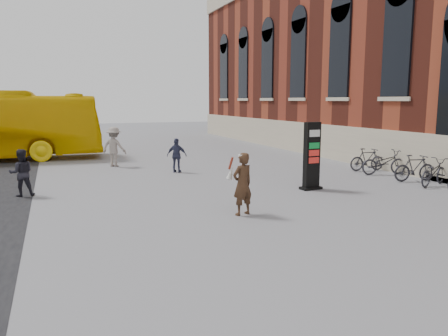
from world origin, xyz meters
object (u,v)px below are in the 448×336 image
object	(u,v)px
bike_4	(433,172)
pedestrian_c	(177,155)
bike_6	(384,162)
bike_5	(415,168)
pedestrian_b	(114,147)
bike_7	(367,159)
pedestrian_a	(21,173)
info_pylon	(312,156)
woman	(242,183)

from	to	relation	value
bike_4	pedestrian_c	bearing A→B (deg)	31.45
pedestrian_c	bike_6	bearing A→B (deg)	-175.29
bike_5	bike_4	bearing A→B (deg)	-170.13
bike_5	bike_6	distance (m)	1.69
pedestrian_b	bike_7	distance (m)	11.58
pedestrian_a	bike_4	distance (m)	14.34
bike_4	bike_5	distance (m)	0.89
pedestrian_a	pedestrian_b	world-z (taller)	pedestrian_b
pedestrian_a	bike_5	distance (m)	14.14
pedestrian_b	bike_5	bearing A→B (deg)	-179.99
info_pylon	bike_6	world-z (taller)	info_pylon
woman	bike_7	bearing A→B (deg)	-164.38
woman	bike_5	distance (m)	8.46
bike_4	woman	bearing A→B (deg)	78.42
pedestrian_a	pedestrian_c	world-z (taller)	pedestrian_a
pedestrian_c	bike_7	size ratio (longest dim) A/B	0.88
pedestrian_c	bike_7	bearing A→B (deg)	-168.80
bike_5	bike_7	world-z (taller)	bike_5
info_pylon	woman	bearing A→B (deg)	-152.22
info_pylon	pedestrian_c	size ratio (longest dim) A/B	1.59
pedestrian_a	pedestrian_b	bearing A→B (deg)	-128.24
woman	bike_5	size ratio (longest dim) A/B	0.99
info_pylon	bike_7	size ratio (longest dim) A/B	1.40
info_pylon	bike_7	distance (m)	5.27
pedestrian_c	bike_4	bearing A→B (deg)	171.38
woman	pedestrian_a	xyz separation A→B (m)	(-5.71, 4.76, -0.11)
info_pylon	bike_4	size ratio (longest dim) A/B	1.25
bike_7	bike_4	bearing A→B (deg)	-173.69
bike_6	bike_7	world-z (taller)	bike_6
pedestrian_b	bike_7	xyz separation A→B (m)	(10.23, -5.40, -0.43)
info_pylon	bike_6	xyz separation A→B (m)	(4.54, 1.54, -0.65)
bike_4	pedestrian_a	bearing A→B (deg)	55.58
woman	bike_4	xyz separation A→B (m)	(8.18, 1.24, -0.38)
info_pylon	bike_4	xyz separation A→B (m)	(4.54, -1.04, -0.68)
bike_6	bike_7	bearing A→B (deg)	10.46
bike_5	pedestrian_c	bearing A→B (deg)	65.68
info_pylon	pedestrian_b	distance (m)	9.80
woman	bike_4	size ratio (longest dim) A/B	0.91
pedestrian_a	info_pylon	bearing A→B (deg)	160.57
pedestrian_b	pedestrian_c	xyz separation A→B (m)	(2.29, -2.73, -0.19)
pedestrian_c	bike_4	distance (m)	10.14
woman	bike_7	size ratio (longest dim) A/B	1.02
bike_7	woman	bearing A→B (deg)	127.05
info_pylon	bike_5	bearing A→B (deg)	-6.20
bike_5	bike_7	bearing A→B (deg)	9.87
bike_7	pedestrian_c	bearing A→B (deg)	77.78
pedestrian_b	bike_4	distance (m)	13.65
woman	bike_6	bearing A→B (deg)	-170.10
pedestrian_b	bike_4	size ratio (longest dim) A/B	0.99
pedestrian_c	bike_4	size ratio (longest dim) A/B	0.78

